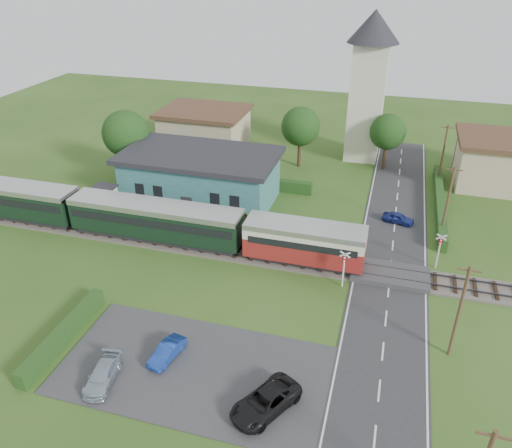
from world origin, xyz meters
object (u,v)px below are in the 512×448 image
(station_building, at_px, (201,177))
(crossing_signal_near, at_px, (344,264))
(church_tower, at_px, (369,76))
(crossing_signal_far, at_px, (440,246))
(train, at_px, (124,215))
(house_east, at_px, (495,161))
(car_park_dark, at_px, (266,401))
(car_park_blue, at_px, (167,352))
(pedestrian_near, at_px, (245,222))
(car_park_silver, at_px, (103,375))
(equipment_hut, at_px, (104,199))
(car_on_road, at_px, (398,218))
(pedestrian_far, at_px, (138,206))
(house_west, at_px, (205,130))

(station_building, bearing_deg, crossing_signal_near, -34.81)
(church_tower, relative_size, crossing_signal_far, 5.37)
(train, relative_size, house_east, 4.91)
(car_park_dark, bearing_deg, car_park_blue, -167.85)
(crossing_signal_near, bearing_deg, pedestrian_near, 150.09)
(house_east, relative_size, crossing_signal_far, 2.69)
(church_tower, distance_m, car_park_silver, 45.06)
(train, bearing_deg, house_east, 32.92)
(church_tower, height_order, pedestrian_near, church_tower)
(equipment_hut, bearing_deg, house_east, 26.32)
(train, xyz_separation_m, crossing_signal_far, (27.57, 2.39, -0.04))
(car_park_dark, distance_m, pedestrian_near, 20.27)
(car_on_road, relative_size, car_park_dark, 0.66)
(pedestrian_near, bearing_deg, car_on_road, -176.99)
(crossing_signal_near, height_order, car_park_blue, crossing_signal_near)
(train, bearing_deg, car_park_silver, -65.56)
(train, distance_m, crossing_signal_far, 27.68)
(house_east, distance_m, car_park_silver, 46.78)
(crossing_signal_far, relative_size, car_on_road, 1.09)
(church_tower, bearing_deg, car_on_road, -72.37)
(car_park_dark, bearing_deg, house_east, 96.02)
(house_east, xyz_separation_m, car_park_silver, (-26.48, -38.50, -2.19))
(church_tower, bearing_deg, pedestrian_far, -130.74)
(house_east, xyz_separation_m, car_on_road, (-9.76, -12.50, -2.23))
(car_on_road, height_order, car_park_blue, car_park_blue)
(station_building, height_order, train, station_building)
(station_building, relative_size, pedestrian_far, 8.69)
(car_park_silver, height_order, car_park_dark, car_park_dark)
(crossing_signal_near, bearing_deg, station_building, 145.19)
(equipment_hut, distance_m, pedestrian_near, 14.65)
(house_west, distance_m, pedestrian_near, 23.01)
(car_park_blue, height_order, pedestrian_far, pedestrian_far)
(equipment_hut, height_order, pedestrian_far, equipment_hut)
(car_park_blue, distance_m, car_park_silver, 4.18)
(equipment_hut, distance_m, house_east, 42.41)
(train, bearing_deg, house_west, 92.55)
(car_park_silver, relative_size, pedestrian_far, 1.99)
(station_building, xyz_separation_m, pedestrian_near, (6.64, -5.79, -1.33))
(crossing_signal_near, relative_size, car_park_silver, 0.90)
(church_tower, distance_m, car_on_road, 19.83)
(pedestrian_far, bearing_deg, station_building, -32.61)
(car_on_road, distance_m, car_park_silver, 30.91)
(car_park_silver, bearing_deg, car_on_road, 48.13)
(church_tower, distance_m, pedestrian_near, 25.85)
(car_park_silver, xyz_separation_m, pedestrian_near, (3.12, 19.70, 0.75))
(train, bearing_deg, crossing_signal_near, -6.74)
(station_building, height_order, car_park_blue, station_building)
(house_east, relative_size, car_park_dark, 1.93)
(church_tower, bearing_deg, train, -126.12)
(car_park_silver, xyz_separation_m, car_park_dark, (10.20, 0.72, 0.10))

